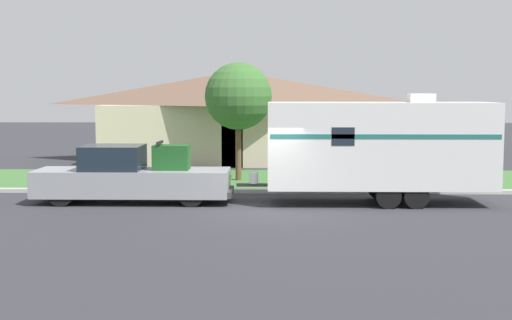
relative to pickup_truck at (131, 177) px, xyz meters
The scene contains 8 objects.
ground_plane 4.60m from the pickup_truck, 19.48° to the right, with size 120.00×120.00×0.00m, color #2D2D33.
curb_strip 4.88m from the pickup_truck, 27.77° to the left, with size 80.00×0.30×0.14m.
lawn_strip 7.32m from the pickup_truck, 54.14° to the left, with size 80.00×7.00×0.03m.
house_across_street 14.49m from the pickup_truck, 79.28° to the left, with size 13.92×7.95×4.62m.
pickup_truck is the anchor object (origin of this frame).
travel_trailer 8.10m from the pickup_truck, ahead, with size 8.18×2.32×3.54m.
mailbox 7.77m from the pickup_truck, 24.43° to the left, with size 0.48×0.20×1.23m.
tree_in_yard 7.01m from the pickup_truck, 60.56° to the left, with size 2.70×2.70×4.75m.
Camera 1 is at (0.34, -21.33, 3.63)m, focal length 50.00 mm.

